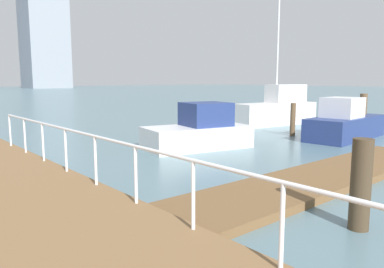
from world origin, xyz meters
The scene contains 10 objects.
ground_plane centered at (0.00, 20.00, 0.00)m, with size 300.00×300.00×0.00m, color slate.
floating_dock centered at (2.05, 11.81, 0.09)m, with size 11.09×2.00×0.18m, color brown.
boardwalk_railing centered at (-3.15, 8.43, 1.23)m, with size 0.06×23.91×1.08m.
dock_piling_0 centered at (8.33, 17.04, 0.78)m, with size 0.25×0.25×1.56m, color brown.
dock_piling_2 centered at (11.09, 15.06, 0.99)m, with size 0.34×0.34×1.98m, color brown.
dock_piling_3 centered at (-0.29, 9.66, 0.81)m, with size 0.35×0.35×1.62m, color #473826.
moored_boat_0 centered at (9.44, 15.06, 0.67)m, with size 4.90×2.15×1.87m.
moored_boat_1 centered at (2.93, 17.56, 0.66)m, with size 4.34×2.69×1.76m.
moored_boat_2 centered at (11.66, 20.40, 0.93)m, with size 5.51×2.16×7.28m.
skyline_tower_4 centered at (38.31, 133.52, 27.38)m, with size 12.64×13.04×54.76m, color #8C939E.
Camera 1 is at (-6.68, 6.70, 2.62)m, focal length 35.40 mm.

